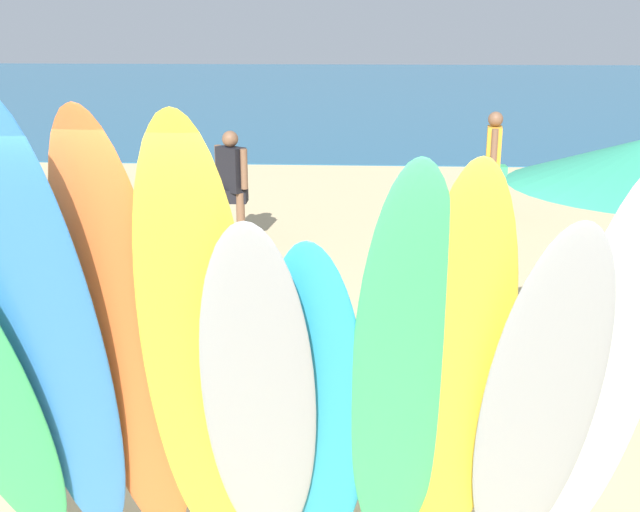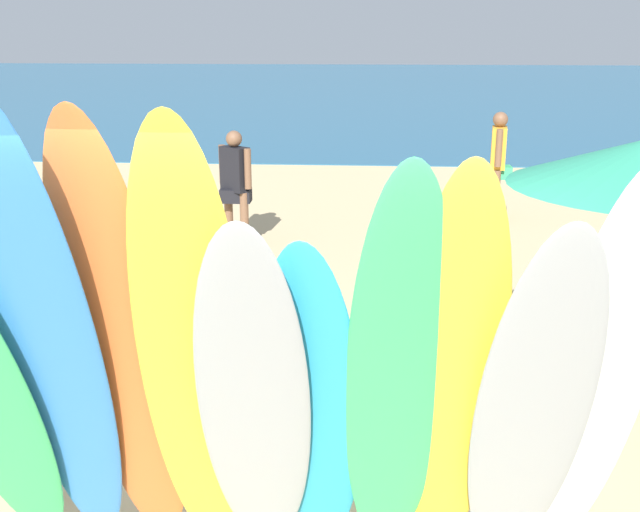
% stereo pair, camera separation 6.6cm
% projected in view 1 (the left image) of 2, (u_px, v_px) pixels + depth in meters
% --- Properties ---
extents(ground, '(60.00, 60.00, 0.00)m').
position_uv_depth(ground, '(349.00, 151.00, 18.09)').
color(ground, tan).
extents(ocean_water, '(60.00, 40.00, 0.02)m').
position_uv_depth(ocean_water, '(357.00, 88.00, 35.32)').
color(ocean_water, '#235B7F').
rests_on(ocean_water, ground).
extents(surfboard_rack, '(3.38, 0.07, 0.69)m').
position_uv_depth(surfboard_rack, '(304.00, 438.00, 4.56)').
color(surfboard_rack, brown).
rests_on(surfboard_rack, ground).
extents(surfboard_blue_1, '(0.52, 1.03, 2.70)m').
position_uv_depth(surfboard_blue_1, '(59.00, 359.00, 3.72)').
color(surfboard_blue_1, '#337AD1').
rests_on(surfboard_blue_1, ground).
extents(surfboard_orange_2, '(0.62, 0.84, 2.63)m').
position_uv_depth(surfboard_orange_2, '(128.00, 357.00, 3.84)').
color(surfboard_orange_2, orange).
rests_on(surfboard_orange_2, ground).
extents(surfboard_yellow_3, '(0.58, 0.81, 2.62)m').
position_uv_depth(surfboard_yellow_3, '(201.00, 366.00, 3.75)').
color(surfboard_yellow_3, yellow).
rests_on(surfboard_yellow_3, ground).
extents(surfboard_grey_4, '(0.58, 0.87, 2.17)m').
position_uv_depth(surfboard_grey_4, '(260.00, 410.00, 3.78)').
color(surfboard_grey_4, '#999EA3').
rests_on(surfboard_grey_4, ground).
extents(surfboard_teal_5, '(0.57, 0.76, 2.03)m').
position_uv_depth(surfboard_teal_5, '(317.00, 413.00, 3.90)').
color(surfboard_teal_5, '#289EC6').
rests_on(surfboard_teal_5, ground).
extents(surfboard_green_6, '(0.56, 0.85, 2.43)m').
position_uv_depth(surfboard_green_6, '(402.00, 387.00, 3.74)').
color(surfboard_green_6, '#38B266').
rests_on(surfboard_green_6, ground).
extents(surfboard_yellow_7, '(0.51, 0.86, 2.43)m').
position_uv_depth(surfboard_yellow_7, '(458.00, 386.00, 3.75)').
color(surfboard_yellow_7, yellow).
rests_on(surfboard_yellow_7, ground).
extents(surfboard_grey_8, '(0.59, 0.90, 2.20)m').
position_uv_depth(surfboard_grey_8, '(536.00, 417.00, 3.69)').
color(surfboard_grey_8, '#999EA3').
rests_on(surfboard_grey_8, ground).
extents(surfboard_white_9, '(0.53, 0.99, 2.46)m').
position_uv_depth(surfboard_white_9, '(598.00, 392.00, 3.66)').
color(surfboard_white_9, white).
rests_on(surfboard_white_9, ground).
extents(beachgoer_by_water, '(0.49, 0.40, 1.56)m').
position_uv_depth(beachgoer_by_water, '(232.00, 181.00, 10.18)').
color(beachgoer_by_water, brown).
rests_on(beachgoer_by_water, ground).
extents(beachgoer_strolling, '(0.43, 0.62, 1.64)m').
position_uv_depth(beachgoer_strolling, '(493.00, 158.00, 11.61)').
color(beachgoer_strolling, brown).
rests_on(beachgoer_strolling, ground).
extents(beach_chair_red, '(0.68, 0.80, 0.82)m').
position_uv_depth(beach_chair_red, '(626.00, 311.00, 6.88)').
color(beach_chair_red, '#B7B7BC').
rests_on(beach_chair_red, ground).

